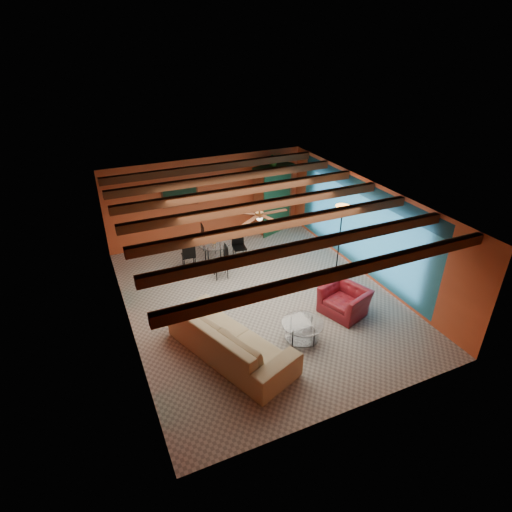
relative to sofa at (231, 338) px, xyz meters
name	(u,v)px	position (x,y,z in m)	size (l,w,h in m)	color
room	(258,213)	(1.43, 1.81, 1.92)	(6.52, 8.01, 2.71)	gray
sofa	(231,338)	(0.00, 0.00, 0.00)	(2.99, 1.17, 0.87)	#9C8964
armchair	(344,301)	(3.08, 0.29, -0.09)	(1.05, 0.92, 0.68)	maroon
coffee_table	(302,331)	(1.62, -0.20, -0.20)	(0.94, 0.94, 0.48)	silver
dining_table	(214,250)	(0.98, 3.87, 0.05)	(1.86, 1.86, 0.97)	silver
armoire	(273,199)	(3.63, 5.40, 0.66)	(1.25, 0.62, 2.20)	brown
floor_lamp	(339,239)	(4.06, 2.07, 0.57)	(0.41, 0.41, 2.02)	black
ceiling_fan	(260,214)	(1.43, 1.70, 1.92)	(1.50, 1.50, 0.44)	#472614
painting	(180,194)	(0.53, 5.66, 1.21)	(1.05, 0.03, 0.65)	black
potted_plant	(274,160)	(3.63, 5.40, 2.01)	(0.45, 0.39, 0.50)	#26661E
vase	(213,232)	(0.98, 3.87, 0.62)	(0.17, 0.17, 0.18)	orange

